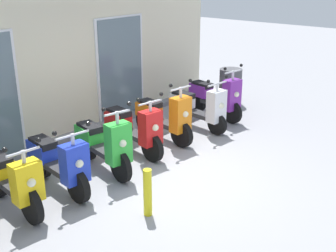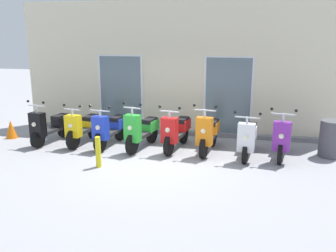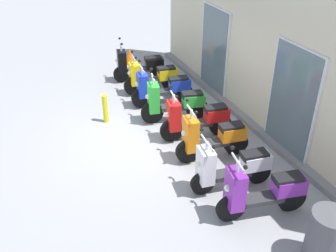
# 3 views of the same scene
# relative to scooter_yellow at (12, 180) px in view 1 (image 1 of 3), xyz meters

# --- Properties ---
(ground_plane) EXTENTS (40.00, 40.00, 0.00)m
(ground_plane) POSITION_rel_scooter_yellow_xyz_m (2.13, -1.04, -0.47)
(ground_plane) COLOR #939399
(storefront_facade) EXTENTS (9.24, 0.50, 3.83)m
(storefront_facade) POSITION_rel_scooter_yellow_xyz_m (2.13, 1.73, 1.39)
(storefront_facade) COLOR beige
(storefront_facade) RESTS_ON ground_plane
(scooter_yellow) EXTENTS (0.54, 1.58, 1.18)m
(scooter_yellow) POSITION_rel_scooter_yellow_xyz_m (0.00, 0.00, 0.00)
(scooter_yellow) COLOR black
(scooter_yellow) RESTS_ON ground_plane
(scooter_blue) EXTENTS (0.61, 1.62, 1.19)m
(scooter_blue) POSITION_rel_scooter_yellow_xyz_m (0.77, -0.02, 0.00)
(scooter_blue) COLOR black
(scooter_blue) RESTS_ON ground_plane
(scooter_green) EXTENTS (0.65, 1.61, 1.30)m
(scooter_green) POSITION_rel_scooter_yellow_xyz_m (1.66, -0.08, 0.03)
(scooter_green) COLOR black
(scooter_green) RESTS_ON ground_plane
(scooter_red) EXTENTS (0.62, 1.63, 1.23)m
(scooter_red) POSITION_rel_scooter_yellow_xyz_m (2.54, 0.06, 0.02)
(scooter_red) COLOR black
(scooter_red) RESTS_ON ground_plane
(scooter_orange) EXTENTS (0.58, 1.55, 1.30)m
(scooter_orange) POSITION_rel_scooter_yellow_xyz_m (3.36, 0.01, 0.02)
(scooter_orange) COLOR black
(scooter_orange) RESTS_ON ground_plane
(scooter_white) EXTENTS (0.62, 1.55, 1.21)m
(scooter_white) POSITION_rel_scooter_yellow_xyz_m (4.34, -0.12, 0.01)
(scooter_white) COLOR black
(scooter_white) RESTS_ON ground_plane
(scooter_purple) EXTENTS (0.64, 1.58, 1.30)m
(scooter_purple) POSITION_rel_scooter_yellow_xyz_m (5.15, -0.02, 0.04)
(scooter_purple) COLOR black
(scooter_purple) RESTS_ON ground_plane
(curb_bollard) EXTENTS (0.12, 0.12, 0.70)m
(curb_bollard) POSITION_rel_scooter_yellow_xyz_m (1.09, -1.58, -0.12)
(curb_bollard) COLOR yellow
(curb_bollard) RESTS_ON ground_plane
(trash_bin) EXTENTS (0.56, 0.56, 0.89)m
(trash_bin) POSITION_rel_scooter_yellow_xyz_m (6.30, 0.31, -0.02)
(trash_bin) COLOR #4C4C51
(trash_bin) RESTS_ON ground_plane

